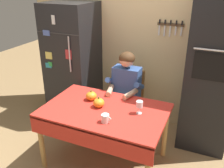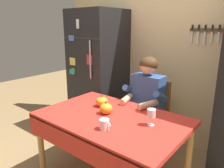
{
  "view_description": "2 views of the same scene",
  "coord_description": "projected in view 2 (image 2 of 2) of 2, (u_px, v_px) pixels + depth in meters",
  "views": [
    {
      "loc": [
        1.06,
        -2.1,
        2.13
      ],
      "look_at": [
        0.05,
        0.19,
        1.02
      ],
      "focal_mm": 39.32,
      "sensor_mm": 36.0,
      "label": 1
    },
    {
      "loc": [
        1.21,
        -1.39,
        1.59
      ],
      "look_at": [
        -0.15,
        0.28,
        1.0
      ],
      "focal_mm": 34.74,
      "sensor_mm": 36.0,
      "label": 2
    }
  ],
  "objects": [
    {
      "name": "chair_behind_person",
      "position": [
        152.0,
        114.0,
        2.7
      ],
      "size": [
        0.4,
        0.4,
        0.93
      ],
      "color": "brown",
      "rests_on": "ground"
    },
    {
      "name": "coffee_mug",
      "position": [
        104.0,
        124.0,
        1.8
      ],
      "size": [
        0.11,
        0.08,
        0.09
      ],
      "color": "white",
      "rests_on": "dining_table"
    },
    {
      "name": "pumpkin_medium",
      "position": [
        106.0,
        108.0,
        2.12
      ],
      "size": [
        0.13,
        0.13,
        0.13
      ],
      "color": "orange",
      "rests_on": "dining_table"
    },
    {
      "name": "wine_glass",
      "position": [
        151.0,
        114.0,
        1.86
      ],
      "size": [
        0.07,
        0.07,
        0.15
      ],
      "color": "white",
      "rests_on": "dining_table"
    },
    {
      "name": "seated_person",
      "position": [
        145.0,
        101.0,
        2.5
      ],
      "size": [
        0.47,
        0.55,
        1.25
      ],
      "color": "#38384C",
      "rests_on": "ground"
    },
    {
      "name": "back_wall_assembly",
      "position": [
        175.0,
        47.0,
        2.84
      ],
      "size": [
        3.7,
        0.13,
        2.6
      ],
      "color": "#D1B784",
      "rests_on": "ground"
    },
    {
      "name": "pumpkin_large",
      "position": [
        102.0,
        102.0,
        2.31
      ],
      "size": [
        0.13,
        0.13,
        0.13
      ],
      "color": "orange",
      "rests_on": "dining_table"
    },
    {
      "name": "dining_table",
      "position": [
        110.0,
        125.0,
        2.08
      ],
      "size": [
        1.4,
        0.9,
        0.74
      ],
      "color": "tan",
      "rests_on": "ground"
    },
    {
      "name": "refrigerator",
      "position": [
        99.0,
        72.0,
        3.26
      ],
      "size": [
        0.68,
        0.71,
        1.8
      ],
      "color": "black",
      "rests_on": "ground"
    }
  ]
}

